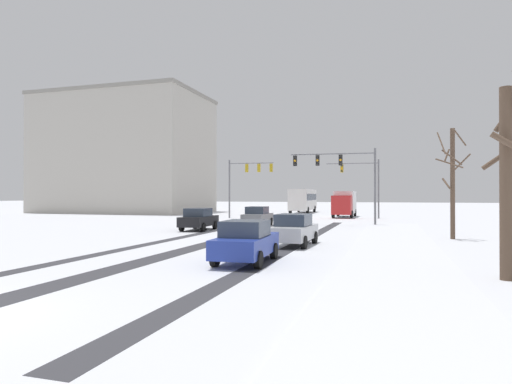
{
  "coord_description": "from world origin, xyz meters",
  "views": [
    {
      "loc": [
        9.13,
        -6.7,
        2.6
      ],
      "look_at": [
        0.0,
        23.17,
        2.8
      ],
      "focal_mm": 30.73,
      "sensor_mm": 36.0,
      "label": 1
    }
  ],
  "objects_px": {
    "traffic_signal_far_left": "(247,175)",
    "traffic_signal_far_right": "(364,178)",
    "car_grey_lead": "(258,216)",
    "car_silver_third": "(294,230)",
    "traffic_signal_near_right": "(340,169)",
    "box_truck_delivery": "(344,203)",
    "office_building_far_left_block": "(125,154)",
    "bare_tree_sidewalk_near": "(508,171)",
    "bare_tree_sidewalk_mid": "(452,180)",
    "bus_oncoming": "(303,199)",
    "car_blue_fourth": "(246,241)",
    "car_black_second": "(199,219)"
  },
  "relations": [
    {
      "from": "car_grey_lead",
      "to": "office_building_far_left_block",
      "type": "distance_m",
      "value": 35.8
    },
    {
      "from": "bus_oncoming",
      "to": "car_grey_lead",
      "type": "bearing_deg",
      "value": -87.19
    },
    {
      "from": "car_grey_lead",
      "to": "car_blue_fourth",
      "type": "relative_size",
      "value": 0.99
    },
    {
      "from": "bare_tree_sidewalk_near",
      "to": "office_building_far_left_block",
      "type": "bearing_deg",
      "value": 134.6
    },
    {
      "from": "car_grey_lead",
      "to": "bare_tree_sidewalk_mid",
      "type": "bearing_deg",
      "value": -26.8
    },
    {
      "from": "traffic_signal_far_right",
      "to": "bus_oncoming",
      "type": "xyz_separation_m",
      "value": [
        -9.21,
        12.53,
        -2.42
      ]
    },
    {
      "from": "traffic_signal_far_left",
      "to": "car_grey_lead",
      "type": "relative_size",
      "value": 1.58
    },
    {
      "from": "car_blue_fourth",
      "to": "office_building_far_left_block",
      "type": "bearing_deg",
      "value": 128.5
    },
    {
      "from": "bus_oncoming",
      "to": "office_building_far_left_block",
      "type": "height_order",
      "value": "office_building_far_left_block"
    },
    {
      "from": "bare_tree_sidewalk_near",
      "to": "car_black_second",
      "type": "bearing_deg",
      "value": 139.24
    },
    {
      "from": "office_building_far_left_block",
      "to": "bare_tree_sidewalk_near",
      "type": "bearing_deg",
      "value": -45.4
    },
    {
      "from": "car_silver_third",
      "to": "traffic_signal_far_left",
      "type": "bearing_deg",
      "value": 113.51
    },
    {
      "from": "car_grey_lead",
      "to": "car_blue_fourth",
      "type": "distance_m",
      "value": 19.85
    },
    {
      "from": "car_blue_fourth",
      "to": "bus_oncoming",
      "type": "height_order",
      "value": "bus_oncoming"
    },
    {
      "from": "car_silver_third",
      "to": "car_grey_lead",
      "type": "bearing_deg",
      "value": 114.31
    },
    {
      "from": "traffic_signal_far_left",
      "to": "car_black_second",
      "type": "relative_size",
      "value": 1.55
    },
    {
      "from": "bare_tree_sidewalk_mid",
      "to": "office_building_far_left_block",
      "type": "height_order",
      "value": "office_building_far_left_block"
    },
    {
      "from": "box_truck_delivery",
      "to": "car_grey_lead",
      "type": "bearing_deg",
      "value": -108.15
    },
    {
      "from": "traffic_signal_near_right",
      "to": "office_building_far_left_block",
      "type": "xyz_separation_m",
      "value": [
        -33.83,
        19.28,
        3.85
      ]
    },
    {
      "from": "traffic_signal_near_right",
      "to": "car_grey_lead",
      "type": "xyz_separation_m",
      "value": [
        -6.57,
        -2.55,
        -4.01
      ]
    },
    {
      "from": "car_silver_third",
      "to": "bare_tree_sidewalk_mid",
      "type": "xyz_separation_m",
      "value": [
        8.22,
        5.89,
        2.66
      ]
    },
    {
      "from": "bus_oncoming",
      "to": "box_truck_delivery",
      "type": "relative_size",
      "value": 1.5
    },
    {
      "from": "traffic_signal_far_right",
      "to": "car_silver_third",
      "type": "distance_m",
      "value": 27.98
    },
    {
      "from": "box_truck_delivery",
      "to": "office_building_far_left_block",
      "type": "height_order",
      "value": "office_building_far_left_block"
    },
    {
      "from": "traffic_signal_near_right",
      "to": "car_blue_fourth",
      "type": "relative_size",
      "value": 1.72
    },
    {
      "from": "bare_tree_sidewalk_near",
      "to": "car_grey_lead",
      "type": "bearing_deg",
      "value": 124.98
    },
    {
      "from": "bare_tree_sidewalk_mid",
      "to": "bus_oncoming",
      "type": "bearing_deg",
      "value": 114.22
    },
    {
      "from": "traffic_signal_near_right",
      "to": "car_silver_third",
      "type": "distance_m",
      "value": 16.09
    },
    {
      "from": "traffic_signal_far_right",
      "to": "bare_tree_sidewalk_mid",
      "type": "bearing_deg",
      "value": -74.04
    },
    {
      "from": "traffic_signal_near_right",
      "to": "car_silver_third",
      "type": "relative_size",
      "value": 1.72
    },
    {
      "from": "car_blue_fourth",
      "to": "car_grey_lead",
      "type": "bearing_deg",
      "value": 105.53
    },
    {
      "from": "traffic_signal_far_left",
      "to": "car_blue_fourth",
      "type": "height_order",
      "value": "traffic_signal_far_left"
    },
    {
      "from": "traffic_signal_far_right",
      "to": "box_truck_delivery",
      "type": "bearing_deg",
      "value": 136.92
    },
    {
      "from": "car_blue_fourth",
      "to": "box_truck_delivery",
      "type": "bearing_deg",
      "value": 89.66
    },
    {
      "from": "car_blue_fourth",
      "to": "bare_tree_sidewalk_near",
      "type": "relative_size",
      "value": 0.67
    },
    {
      "from": "bare_tree_sidewalk_mid",
      "to": "traffic_signal_near_right",
      "type": "bearing_deg",
      "value": 127.92
    },
    {
      "from": "bare_tree_sidewalk_near",
      "to": "bare_tree_sidewalk_mid",
      "type": "height_order",
      "value": "bare_tree_sidewalk_mid"
    },
    {
      "from": "car_silver_third",
      "to": "bare_tree_sidewalk_near",
      "type": "bearing_deg",
      "value": -40.78
    },
    {
      "from": "traffic_signal_far_left",
      "to": "car_grey_lead",
      "type": "xyz_separation_m",
      "value": [
        4.53,
        -10.92,
        -3.94
      ]
    },
    {
      "from": "traffic_signal_far_left",
      "to": "traffic_signal_far_right",
      "type": "relative_size",
      "value": 1.0
    },
    {
      "from": "traffic_signal_far_right",
      "to": "car_grey_lead",
      "type": "relative_size",
      "value": 1.58
    },
    {
      "from": "bus_oncoming",
      "to": "office_building_far_left_block",
      "type": "relative_size",
      "value": 0.47
    },
    {
      "from": "traffic_signal_far_left",
      "to": "car_grey_lead",
      "type": "height_order",
      "value": "traffic_signal_far_left"
    },
    {
      "from": "car_grey_lead",
      "to": "car_black_second",
      "type": "xyz_separation_m",
      "value": [
        -2.87,
        -5.49,
        0.0
      ]
    },
    {
      "from": "box_truck_delivery",
      "to": "bare_tree_sidewalk_near",
      "type": "height_order",
      "value": "bare_tree_sidewalk_near"
    },
    {
      "from": "traffic_signal_far_left",
      "to": "car_silver_third",
      "type": "relative_size",
      "value": 1.56
    },
    {
      "from": "traffic_signal_near_right",
      "to": "car_grey_lead",
      "type": "bearing_deg",
      "value": -158.79
    },
    {
      "from": "traffic_signal_far_left",
      "to": "traffic_signal_far_right",
      "type": "bearing_deg",
      "value": 16.78
    },
    {
      "from": "traffic_signal_near_right",
      "to": "bus_oncoming",
      "type": "height_order",
      "value": "traffic_signal_near_right"
    },
    {
      "from": "traffic_signal_near_right",
      "to": "traffic_signal_far_left",
      "type": "bearing_deg",
      "value": 142.97
    }
  ]
}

